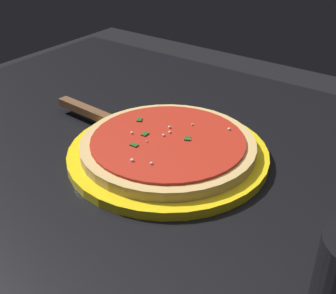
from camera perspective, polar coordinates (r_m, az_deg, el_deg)
The scene contains 4 objects.
restaurant_table at distance 0.80m, azimuth 2.15°, elevation -9.86°, with size 1.16×0.77×0.76m.
serving_plate at distance 0.72m, azimuth -0.00°, elevation -0.90°, with size 0.31×0.31×0.01m, color yellow.
pizza at distance 0.71m, azimuth -0.00°, elevation 0.26°, with size 0.27×0.27×0.02m.
pizza_server at distance 0.81m, azimuth -8.53°, elevation 3.50°, with size 0.22×0.08×0.01m.
Camera 1 is at (0.34, -0.51, 1.14)m, focal length 49.04 mm.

